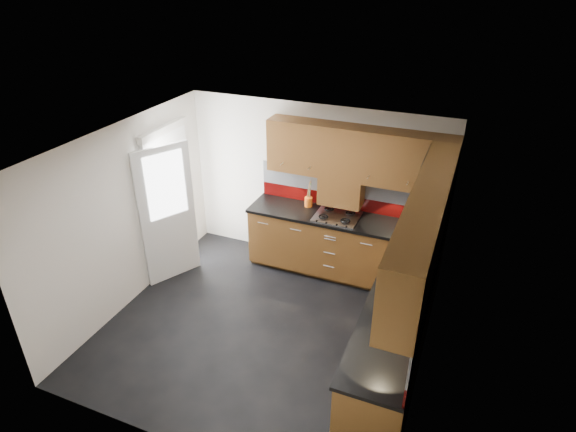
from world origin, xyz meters
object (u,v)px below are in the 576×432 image
at_px(utensil_pot, 309,200).
at_px(toaster, 436,222).
at_px(gas_hob, 337,216).
at_px(food_processor, 416,264).

height_order(utensil_pot, toaster, utensil_pot).
height_order(gas_hob, food_processor, food_processor).
height_order(gas_hob, utensil_pot, utensil_pot).
bearing_deg(utensil_pot, toaster, 0.45).
bearing_deg(toaster, gas_hob, -171.90).
bearing_deg(utensil_pot, food_processor, -33.88).
distance_m(utensil_pot, food_processor, 2.05).
bearing_deg(food_processor, gas_hob, 141.54).
relative_size(utensil_pot, toaster, 1.33).
distance_m(toaster, food_processor, 1.16).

